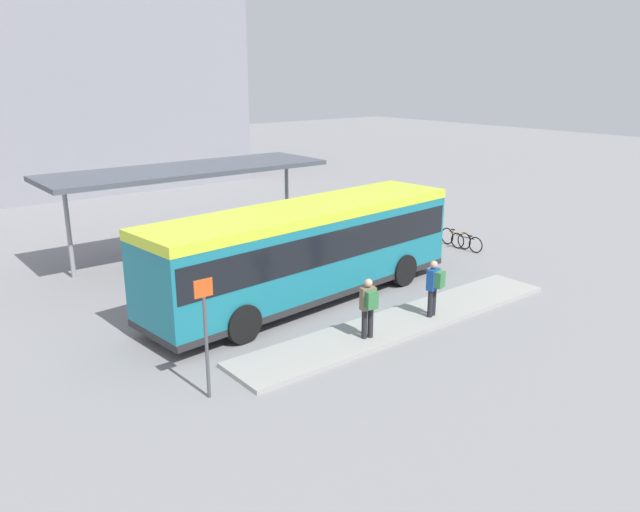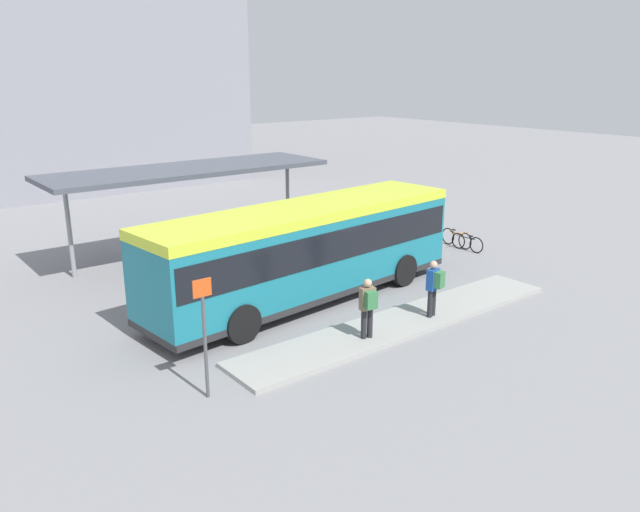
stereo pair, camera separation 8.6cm
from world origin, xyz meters
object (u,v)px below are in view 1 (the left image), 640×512
bicycle_black (466,242)px  pedestrian_waiting (369,305)px  city_bus (306,246)px  potted_planter_near_shelter (317,236)px  platform_sign (206,333)px  pedestrian_companion (434,285)px  bicycle_orange (456,238)px

bicycle_black → pedestrian_waiting: bearing=111.5°
city_bus → potted_planter_near_shelter: city_bus is taller
platform_sign → potted_planter_near_shelter: bearing=40.2°
city_bus → pedestrian_companion: city_bus is taller
bicycle_black → city_bus: bearing=91.1°
bicycle_orange → bicycle_black: bearing=-6.8°
pedestrian_waiting → bicycle_black: bearing=-51.6°
pedestrian_waiting → potted_planter_near_shelter: bearing=-15.2°
pedestrian_waiting → bicycle_black: size_ratio=1.08×
bicycle_orange → pedestrian_waiting: bearing=-59.3°
platform_sign → pedestrian_companion: bearing=-0.4°
pedestrian_companion → platform_sign: 7.38m
pedestrian_waiting → platform_sign: bearing=103.9°
pedestrian_companion → bicycle_orange: size_ratio=1.02×
potted_planter_near_shelter → bicycle_black: bearing=-37.5°
city_bus → bicycle_black: 8.75m
pedestrian_waiting → pedestrian_companion: size_ratio=0.99×
potted_planter_near_shelter → pedestrian_waiting: bearing=-119.4°
pedestrian_companion → bicycle_orange: (6.81, 4.83, -0.73)m
city_bus → pedestrian_companion: 4.14m
potted_planter_near_shelter → platform_sign: 12.13m
pedestrian_waiting → pedestrian_companion: 2.56m
bicycle_black → potted_planter_near_shelter: 6.09m
pedestrian_companion → bicycle_orange: pedestrian_companion is taller
potted_planter_near_shelter → platform_sign: (-9.23, -7.81, 0.92)m
pedestrian_waiting → bicycle_orange: size_ratio=1.01×
city_bus → pedestrian_companion: bearing=-67.2°
pedestrian_companion → bicycle_black: 7.92m
bicycle_black → bicycle_orange: bearing=-12.9°
bicycle_orange → platform_sign: size_ratio=0.59×
bicycle_black → bicycle_orange: 0.68m
pedestrian_companion → bicycle_black: pedestrian_companion is taller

